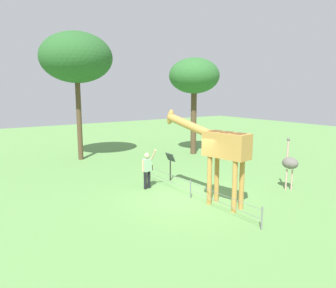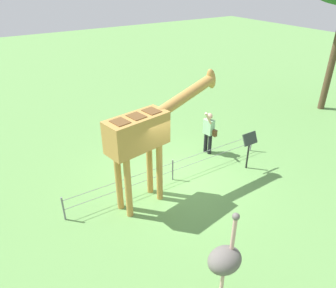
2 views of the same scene
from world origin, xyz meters
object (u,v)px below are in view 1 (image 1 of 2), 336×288
visitor (147,168)px  info_sign (170,161)px  tree_northeast (76,58)px  ostrich (290,163)px  giraffe (219,146)px  tree_east (194,77)px

visitor → info_sign: (0.47, -1.53, 0.05)m
visitor → tree_northeast: tree_northeast is taller
ostrich → tree_northeast: (11.01, 5.27, 4.92)m
ostrich → tree_northeast: tree_northeast is taller
giraffe → visitor: 3.60m
tree_northeast → info_sign: 8.86m
giraffe → ostrich: size_ratio=1.74×
tree_east → tree_northeast: 7.39m
ostrich → info_sign: (4.06, 3.35, -0.23)m
giraffe → tree_east: bearing=-33.5°
visitor → ostrich: 6.07m
tree_east → info_sign: 7.83m
giraffe → info_sign: bearing=-5.7°
giraffe → info_sign: size_ratio=2.97×
visitor → tree_east: (4.91, -6.49, 4.18)m
tree_northeast → giraffe: bearing=-171.6°
visitor → info_sign: bearing=-73.0°
giraffe → ostrich: (-0.45, -3.71, -1.03)m
giraffe → tree_northeast: (10.56, 1.55, 3.89)m
visitor → tree_northeast: (7.42, 0.38, 5.19)m
giraffe → tree_northeast: tree_northeast is taller
tree_east → tree_northeast: tree_northeast is taller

